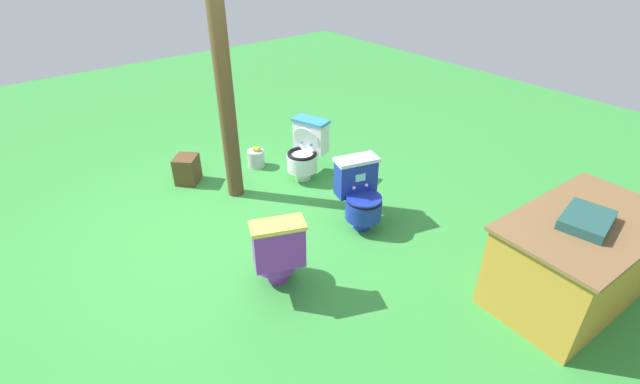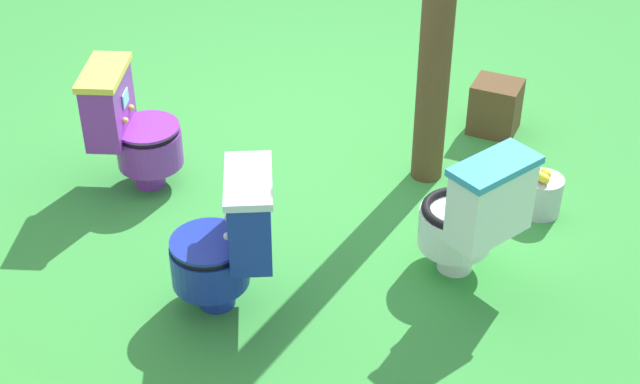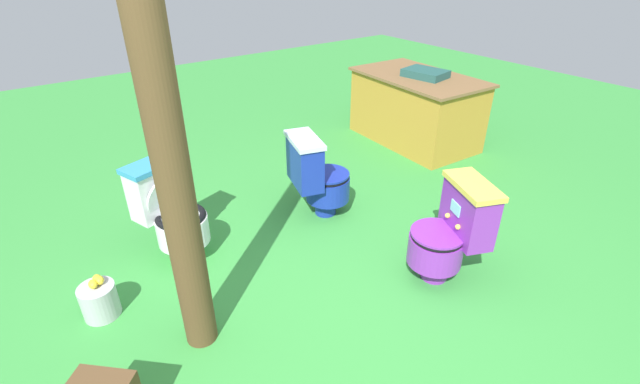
% 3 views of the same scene
% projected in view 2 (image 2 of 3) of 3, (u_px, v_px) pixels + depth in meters
% --- Properties ---
extents(ground, '(14.00, 14.00, 0.00)m').
position_uv_depth(ground, '(295.00, 157.00, 5.62)').
color(ground, green).
extents(toilet_purple, '(0.56, 0.61, 0.73)m').
position_uv_depth(toilet_purple, '(131.00, 128.00, 5.19)').
color(toilet_purple, purple).
rests_on(toilet_purple, ground).
extents(toilet_blue, '(0.52, 0.58, 0.73)m').
position_uv_depth(toilet_blue, '(228.00, 242.00, 4.34)').
color(toilet_blue, '#192D9E').
rests_on(toilet_blue, ground).
extents(toilet_white, '(0.60, 0.54, 0.73)m').
position_uv_depth(toilet_white, '(472.00, 214.00, 4.51)').
color(toilet_white, white).
rests_on(toilet_white, ground).
extents(small_crate, '(0.38, 0.38, 0.33)m').
position_uv_depth(small_crate, '(495.00, 107.00, 5.78)').
color(small_crate, brown).
rests_on(small_crate, ground).
extents(lemon_bucket, '(0.22, 0.22, 0.28)m').
position_uv_depth(lemon_bucket, '(542.00, 194.00, 5.10)').
color(lemon_bucket, '#B7B7BF').
rests_on(lemon_bucket, ground).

